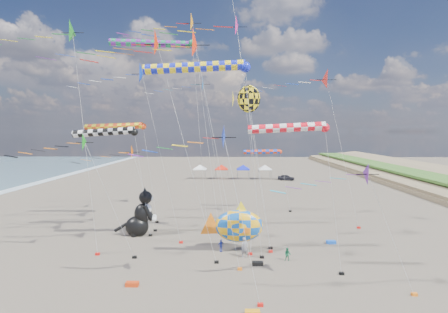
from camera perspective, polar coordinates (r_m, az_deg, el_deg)
delta_kite_0 at (r=43.90m, az=-1.15°, el=20.22°), size 16.52×2.70×24.77m
delta_kite_1 at (r=29.88m, az=-12.52°, el=17.65°), size 14.01×2.43×19.49m
delta_kite_2 at (r=34.66m, az=-12.32°, el=12.38°), size 8.86×2.08×17.33m
delta_kite_3 at (r=39.59m, az=-7.57°, el=20.89°), size 11.16×2.20×23.81m
delta_kite_4 at (r=27.77m, az=-5.97°, el=17.28°), size 11.56×2.41×18.75m
delta_kite_5 at (r=24.58m, az=22.00°, el=-3.59°), size 8.52×1.70×9.01m
delta_kite_6 at (r=34.55m, az=-26.28°, el=17.31°), size 10.67×2.15×20.49m
delta_kite_7 at (r=45.13m, az=-4.39°, el=11.51°), size 9.56×2.04×18.12m
delta_kite_9 at (r=21.24m, az=-4.19°, el=2.25°), size 8.65×1.71×11.48m
delta_kite_10 at (r=39.54m, az=-17.30°, el=0.19°), size 9.49×1.74×9.62m
delta_kite_11 at (r=41.05m, az=17.70°, el=11.89°), size 10.58×2.55×18.16m
delta_kite_12 at (r=32.32m, az=-23.95°, el=1.51°), size 10.34×1.60×10.90m
windsock_0 at (r=43.15m, az=-17.02°, el=4.65°), size 8.58×0.78×11.92m
windsock_1 at (r=47.35m, az=6.59°, el=0.68°), size 6.55×0.61×8.51m
windsock_2 at (r=26.47m, az=10.92°, el=4.45°), size 7.38×0.68×11.55m
windsock_3 at (r=37.80m, az=-18.46°, el=3.72°), size 7.98×0.78×11.26m
windsock_4 at (r=38.77m, az=-11.15°, el=17.53°), size 10.26×0.80×20.46m
windsock_5 at (r=30.06m, az=-3.95°, el=14.24°), size 10.16×0.89×16.72m
angelfish_kite at (r=34.05m, az=3.73°, el=9.20°), size 3.74×3.02×15.39m
cat_inflatable at (r=38.20m, az=-13.65°, el=-8.74°), size 3.99×2.47×5.03m
fish_inflatable at (r=32.43m, az=2.34°, el=-11.22°), size 5.96×2.33×4.62m
person_adult at (r=31.32m, az=3.39°, el=-14.62°), size 0.75×0.63×1.76m
child_green at (r=31.07m, az=10.34°, el=-15.45°), size 0.67×0.61×1.13m
child_blue at (r=32.82m, az=-0.51°, el=-14.32°), size 0.70×0.58×1.12m
kite_bag_0 at (r=29.97m, az=5.51°, el=-16.99°), size 0.90×0.44×0.30m
kite_bag_1 at (r=22.81m, az=4.67°, el=-24.10°), size 0.90×0.44×0.30m
kite_bag_2 at (r=27.07m, az=-14.76°, el=-19.50°), size 0.90×0.44×0.30m
kite_bag_3 at (r=36.60m, az=17.08°, el=-13.21°), size 0.90×0.44×0.30m
tent_row at (r=80.36m, az=1.38°, el=-1.46°), size 19.20×4.20×3.80m
parked_car at (r=79.67m, az=10.11°, el=-3.39°), size 3.97×2.43×1.26m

